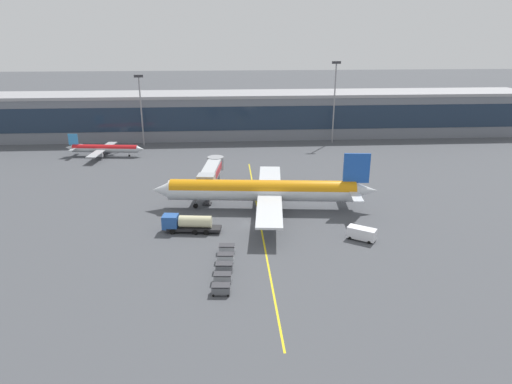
% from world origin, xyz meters
% --- Properties ---
extents(ground_plane, '(700.00, 700.00, 0.00)m').
position_xyz_m(ground_plane, '(0.00, 0.00, 0.00)').
color(ground_plane, '#47494F').
extents(apron_lead_in_line, '(0.58, 80.00, 0.01)m').
position_xyz_m(apron_lead_in_line, '(1.92, 2.00, 0.00)').
color(apron_lead_in_line, yellow).
rests_on(apron_lead_in_line, ground_plane).
extents(terminal_building, '(210.73, 17.72, 15.07)m').
position_xyz_m(terminal_building, '(-4.02, 78.43, 7.55)').
color(terminal_building, slate).
rests_on(terminal_building, ground_plane).
extents(main_airliner, '(46.89, 37.29, 12.18)m').
position_xyz_m(main_airliner, '(3.23, 7.85, 4.12)').
color(main_airliner, silver).
rests_on(main_airliner, ground_plane).
extents(jet_bridge, '(5.69, 17.73, 6.81)m').
position_xyz_m(jet_bridge, '(-7.77, 18.77, 5.07)').
color(jet_bridge, '#B2B7BC').
rests_on(jet_bridge, ground_plane).
extents(fuel_tanker, '(11.01, 3.70, 3.25)m').
position_xyz_m(fuel_tanker, '(-11.81, -2.76, 1.75)').
color(fuel_tanker, '#232326').
rests_on(fuel_tanker, ground_plane).
extents(crew_van, '(5.32, 4.54, 2.30)m').
position_xyz_m(crew_van, '(19.39, -8.29, 1.31)').
color(crew_van, white).
rests_on(crew_van, ground_plane).
extents(baggage_cart_0, '(2.76, 1.79, 1.48)m').
position_xyz_m(baggage_cart_0, '(-5.57, -24.64, 0.78)').
color(baggage_cart_0, '#595B60').
rests_on(baggage_cart_0, ground_plane).
extents(baggage_cart_1, '(2.76, 1.79, 1.48)m').
position_xyz_m(baggage_cart_1, '(-5.33, -21.44, 0.78)').
color(baggage_cart_1, gray).
rests_on(baggage_cart_1, ground_plane).
extents(baggage_cart_2, '(2.76, 1.79, 1.48)m').
position_xyz_m(baggage_cart_2, '(-5.10, -18.25, 0.78)').
color(baggage_cart_2, '#595B60').
rests_on(baggage_cart_2, ground_plane).
extents(baggage_cart_3, '(2.76, 1.79, 1.48)m').
position_xyz_m(baggage_cart_3, '(-4.86, -15.06, 0.78)').
color(baggage_cart_3, '#B2B7BC').
rests_on(baggage_cart_3, ground_plane).
extents(baggage_cart_4, '(2.76, 1.79, 1.48)m').
position_xyz_m(baggage_cart_4, '(-4.63, -11.87, 0.78)').
color(baggage_cart_4, gray).
rests_on(baggage_cart_4, ground_plane).
extents(commuter_jet_far, '(23.76, 18.87, 6.66)m').
position_xyz_m(commuter_jet_far, '(-40.25, 53.30, 2.35)').
color(commuter_jet_far, '#B2B7BC').
rests_on(commuter_jet_far, ground_plane).
extents(apron_light_mast_0, '(2.80, 0.50, 22.33)m').
position_xyz_m(apron_light_mast_0, '(-30.99, 66.48, 13.13)').
color(apron_light_mast_0, gray).
rests_on(apron_light_mast_0, ground_plane).
extents(apron_light_mast_1, '(2.80, 0.50, 26.13)m').
position_xyz_m(apron_light_mast_1, '(30.99, 66.48, 15.09)').
color(apron_light_mast_1, gray).
rests_on(apron_light_mast_1, ground_plane).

